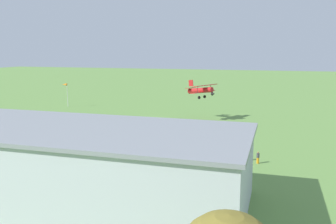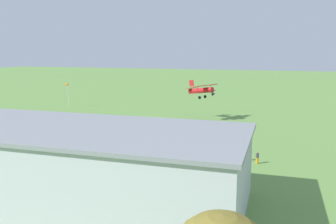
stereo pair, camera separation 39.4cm
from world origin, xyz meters
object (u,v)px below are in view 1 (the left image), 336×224
(person_beside_truck, at_px, (7,136))
(person_by_parked_cars, at_px, (29,140))
(person_watching_takeoff, at_px, (246,154))
(hangar, at_px, (53,161))
(biplane, at_px, (201,90))
(windsock, at_px, (65,86))
(person_near_hangar_door, at_px, (258,158))

(person_beside_truck, xyz_separation_m, person_by_parked_cars, (-5.20, 1.19, -0.01))
(person_by_parked_cars, xyz_separation_m, person_watching_takeoff, (-32.55, -1.67, 0.09))
(person_watching_takeoff, bearing_deg, hangar, 45.45)
(biplane, relative_size, windsock, 1.18)
(person_watching_takeoff, height_order, windsock, windsock)
(hangar, relative_size, windsock, 6.36)
(hangar, bearing_deg, windsock, -58.05)
(person_by_parked_cars, relative_size, person_near_hangar_door, 1.03)
(person_near_hangar_door, height_order, windsock, windsock)
(person_watching_takeoff, bearing_deg, windsock, -34.22)
(person_near_hangar_door, bearing_deg, person_by_parked_cars, 1.75)
(person_beside_truck, distance_m, windsock, 35.66)
(hangar, relative_size, person_by_parked_cars, 23.92)
(person_by_parked_cars, relative_size, windsock, 0.27)
(biplane, xyz_separation_m, person_by_parked_cars, (20.80, 28.06, -5.43))
(person_beside_truck, height_order, windsock, windsock)
(person_beside_truck, height_order, person_near_hangar_door, person_beside_truck)
(hangar, distance_m, person_beside_truck, 26.81)
(person_beside_truck, height_order, person_watching_takeoff, person_watching_takeoff)
(person_beside_truck, distance_m, person_near_hangar_door, 39.38)
(person_near_hangar_door, relative_size, windsock, 0.26)
(biplane, height_order, person_by_parked_cars, biplane)
(biplane, height_order, person_beside_truck, biplane)
(hangar, xyz_separation_m, person_watching_takeoff, (-17.18, -17.45, -2.71))
(biplane, xyz_separation_m, person_watching_takeoff, (-11.75, 26.39, -5.34))
(biplane, relative_size, person_watching_takeoff, 4.01)
(person_beside_truck, xyz_separation_m, person_near_hangar_door, (-39.38, 0.15, -0.04))
(person_by_parked_cars, distance_m, person_watching_takeoff, 32.59)
(person_by_parked_cars, bearing_deg, biplane, -126.54)
(biplane, relative_size, person_near_hangar_door, 4.55)
(hangar, height_order, person_by_parked_cars, hangar)
(hangar, height_order, biplane, biplane)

